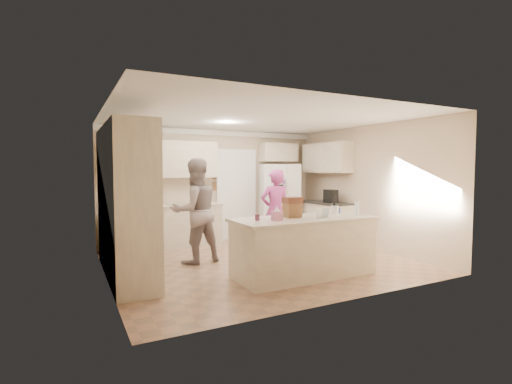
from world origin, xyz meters
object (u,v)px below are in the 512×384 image
utensil_crock (335,210)px  teen_boy (195,211)px  coffee_maker (331,196)px  dollhouse_body (292,210)px  teen_girl (275,211)px  refrigerator (279,201)px  island_base (304,248)px  tissue_box (277,216)px

utensil_crock → teen_boy: size_ratio=0.08×
coffee_maker → dollhouse_body: coffee_maker is taller
utensil_crock → teen_girl: bearing=97.8°
refrigerator → utensil_crock: bearing=-86.9°
refrigerator → coffee_maker: (0.73, -1.08, 0.17)m
refrigerator → teen_boy: size_ratio=0.96×
dollhouse_body → teen_girl: size_ratio=0.15×
refrigerator → teen_girl: 1.61m
coffee_maker → island_base: bearing=-137.2°
coffee_maker → dollhouse_body: 2.84m
coffee_maker → dollhouse_body: bearing=-140.7°
utensil_crock → teen_boy: (-1.92, 1.51, -0.06)m
utensil_crock → tissue_box: bearing=-172.9°
utensil_crock → coffee_maker: bearing=52.9°
tissue_box → teen_girl: 2.00m
coffee_maker → island_base: 2.87m
island_base → teen_girl: bearing=75.2°
refrigerator → dollhouse_body: 3.23m
island_base → teen_boy: (-1.27, 1.56, 0.50)m
refrigerator → dollhouse_body: refrigerator is taller
refrigerator → coffee_maker: 1.31m
tissue_box → teen_girl: teen_girl is taller
coffee_maker → tissue_box: 3.28m
island_base → tissue_box: 0.79m
refrigerator → utensil_crock: size_ratio=12.00×
utensil_crock → teen_girl: size_ratio=0.09×
dollhouse_body → teen_girl: (0.58, 1.54, -0.19)m
utensil_crock → tissue_box: utensil_crock is taller
teen_girl → island_base: bearing=84.8°
utensil_crock → dollhouse_body: size_ratio=0.58×
dollhouse_body → teen_boy: 1.84m
tissue_box → refrigerator: bearing=58.7°
teen_girl → teen_boy: bearing=12.1°
island_base → utensil_crock: size_ratio=14.67×
teen_boy → island_base: bearing=120.1°
coffee_maker → utensil_crock: coffee_maker is taller
island_base → coffee_maker: bearing=42.8°
coffee_maker → tissue_box: (-2.60, -2.00, -0.07)m
island_base → tissue_box: size_ratio=15.71×
coffee_maker → teen_girl: bearing=-170.7°
refrigerator → utensil_crock: 3.00m
teen_boy → tissue_box: bearing=104.4°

